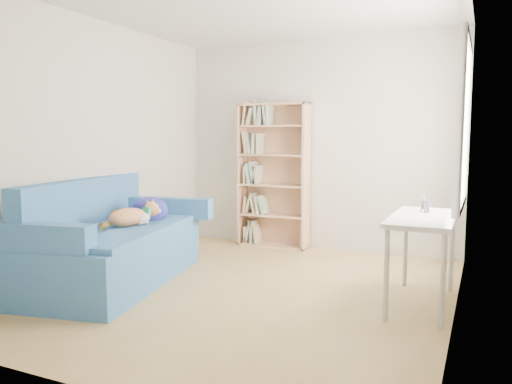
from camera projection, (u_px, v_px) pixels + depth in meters
ground at (248, 290)px, 4.56m from camera, size 4.00×4.00×0.00m
room_shell at (260, 110)px, 4.37m from camera, size 3.54×4.04×2.62m
sofa at (114, 244)px, 4.80m from camera, size 1.33×2.19×0.99m
bookshelf at (274, 181)px, 6.35m from camera, size 0.91×0.28×1.82m
desk at (423, 226)px, 4.11m from camera, size 0.50×1.10×0.75m
pen_cup at (425, 206)px, 4.28m from camera, size 0.08×0.08×0.15m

